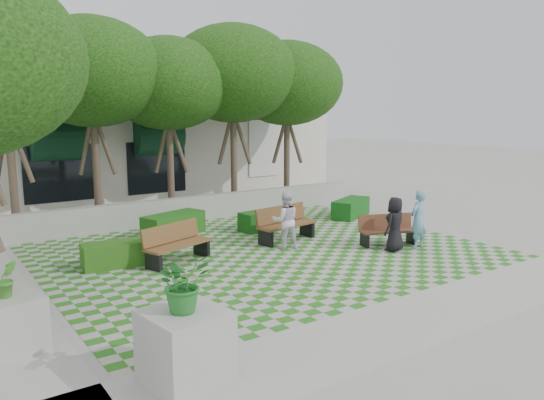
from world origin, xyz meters
TOP-DOWN VIEW (x-y plane):
  - ground at (0.00, 0.00)m, footprint 90.00×90.00m
  - lawn at (0.00, 1.00)m, footprint 12.00×12.00m
  - sidewalk_south at (0.00, -4.70)m, footprint 16.00×2.00m
  - retaining_wall at (0.00, 6.20)m, footprint 15.00×0.36m
  - bench_east at (3.47, -0.33)m, footprint 1.82×1.14m
  - bench_mid at (1.24, 1.84)m, footprint 2.13×0.99m
  - bench_west at (-2.56, 1.55)m, footprint 2.07×1.26m
  - hedge_east at (5.46, 3.41)m, footprint 2.11×1.54m
  - hedge_midright at (1.60, 3.48)m, footprint 1.90×0.92m
  - hedge_midleft at (-1.36, 4.41)m, footprint 2.23×1.43m
  - hedge_west at (-3.95, 2.10)m, footprint 1.89×0.91m
  - planter_front at (-5.11, -4.36)m, footprint 1.25×1.25m
  - planter_back at (-7.09, -1.77)m, footprint 1.11×1.11m
  - person_blue at (3.88, -1.13)m, footprint 0.70×0.52m
  - person_dark at (3.10, -0.95)m, footprint 0.86×0.66m
  - person_white at (0.68, 1.07)m, footprint 1.00×0.90m
  - tree_row at (-1.86, 5.95)m, footprint 17.70×13.40m
  - building at (0.93, 14.08)m, footprint 18.00×8.92m

SIDE VIEW (x-z plane):
  - ground at x=0.00m, z-range 0.00..0.00m
  - sidewalk_south at x=0.00m, z-range 0.00..0.01m
  - lawn at x=0.00m, z-range 0.01..0.01m
  - hedge_west at x=-3.95m, z-range 0.00..0.64m
  - hedge_midright at x=1.60m, z-range 0.00..0.64m
  - hedge_east at x=5.46m, z-range 0.00..0.69m
  - hedge_midleft at x=-1.36m, z-range 0.00..0.73m
  - bench_east at x=3.47m, z-range -0.02..0.89m
  - retaining_wall at x=0.00m, z-range 0.00..0.90m
  - bench_west at x=-2.56m, z-range -0.02..1.01m
  - bench_mid at x=1.24m, z-range -0.02..1.06m
  - planter_back at x=-7.09m, z-range -0.26..1.33m
  - person_dark at x=3.10m, z-range 0.00..1.57m
  - planter_front at x=-5.11m, z-range -0.19..1.79m
  - person_white at x=0.68m, z-range 0.00..1.68m
  - person_blue at x=3.88m, z-range 0.00..1.74m
  - building at x=0.93m, z-range -0.06..5.09m
  - tree_row at x=-1.86m, z-range 1.47..8.88m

